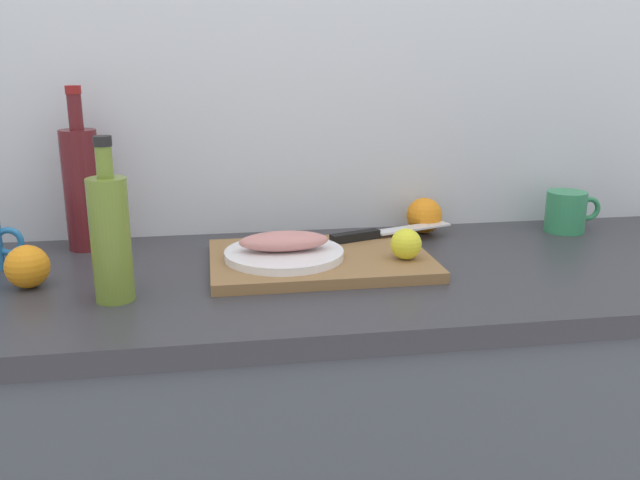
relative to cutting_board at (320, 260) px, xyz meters
name	(u,v)px	position (x,y,z in m)	size (l,w,h in m)	color
back_wall	(270,73)	(-0.06, 0.29, 0.34)	(3.20, 0.05, 2.50)	silver
cutting_board	(320,260)	(0.00, 0.00, 0.00)	(0.42, 0.29, 0.02)	olive
white_plate	(284,254)	(-0.07, -0.01, 0.02)	(0.23, 0.23, 0.01)	white
fish_fillet	(284,241)	(-0.07, -0.01, 0.04)	(0.17, 0.07, 0.04)	tan
chef_knife	(377,233)	(0.14, 0.11, 0.02)	(0.28, 0.12, 0.02)	silver
lemon_0	(406,244)	(0.15, -0.05, 0.04)	(0.06, 0.06, 0.06)	yellow
olive_oil_bottle	(111,236)	(-0.36, -0.13, 0.10)	(0.06, 0.06, 0.27)	olive
wine_bottle	(82,186)	(-0.46, 0.19, 0.12)	(0.07, 0.07, 0.33)	#59191E
coffee_mug_0	(567,211)	(0.59, 0.16, 0.04)	(0.13, 0.09, 0.09)	#338C59
orange_0	(27,267)	(-0.52, -0.04, 0.03)	(0.08, 0.08, 0.08)	orange
orange_1	(424,216)	(0.27, 0.20, 0.03)	(0.08, 0.08, 0.08)	orange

